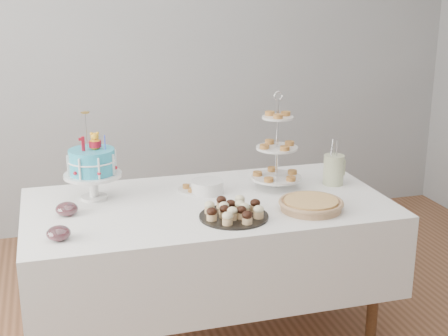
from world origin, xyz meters
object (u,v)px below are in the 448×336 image
object	(u,v)px
jam_bowl_b	(67,209)
pastry_plate	(197,188)
cupcake_tray	(234,210)
pie	(311,204)
tiered_stand	(277,148)
jam_bowl_a	(59,233)
plate_stack	(207,187)
utensil_pitcher	(334,169)
table	(208,241)
birthday_cake	(93,176)

from	to	relation	value
jam_bowl_b	pastry_plate	bearing A→B (deg)	15.01
cupcake_tray	pie	distance (m)	0.41
tiered_stand	jam_bowl_a	distance (m)	1.30
plate_stack	jam_bowl_b	size ratio (longest dim) A/B	1.62
tiered_stand	utensil_pitcher	bearing A→B (deg)	-4.84
pastry_plate	jam_bowl_a	size ratio (longest dim) A/B	1.92
jam_bowl_b	table	bearing A→B (deg)	-0.58
cupcake_tray	jam_bowl_a	size ratio (longest dim) A/B	3.14
plate_stack	jam_bowl_a	xyz separation A→B (m)	(-0.82, -0.45, -0.00)
table	tiered_stand	distance (m)	0.64
birthday_cake	plate_stack	bearing A→B (deg)	-17.58
pie	utensil_pitcher	distance (m)	0.47
birthday_cake	utensil_pitcher	distance (m)	1.36
pastry_plate	jam_bowl_b	world-z (taller)	jam_bowl_b
jam_bowl_b	pie	bearing A→B (deg)	-12.52
jam_bowl_a	utensil_pitcher	distance (m)	1.61
plate_stack	birthday_cake	bearing A→B (deg)	173.51
pie	utensil_pitcher	world-z (taller)	utensil_pitcher
pie	plate_stack	world-z (taller)	plate_stack
birthday_cake	cupcake_tray	distance (m)	0.80
tiered_stand	table	bearing A→B (deg)	-164.32
pie	tiered_stand	xyz separation A→B (m)	(-0.05, 0.38, 0.20)
pie	utensil_pitcher	xyz separation A→B (m)	(0.29, 0.35, 0.06)
table	jam_bowl_a	bearing A→B (deg)	-158.59
table	birthday_cake	size ratio (longest dim) A/B	4.05
jam_bowl_a	utensil_pitcher	size ratio (longest dim) A/B	0.42
cupcake_tray	tiered_stand	xyz separation A→B (m)	(0.37, 0.38, 0.19)
jam_bowl_a	utensil_pitcher	world-z (taller)	utensil_pitcher
birthday_cake	jam_bowl_b	bearing A→B (deg)	-137.66
tiered_stand	jam_bowl_a	size ratio (longest dim) A/B	5.01
pie	jam_bowl_a	xyz separation A→B (m)	(-1.26, -0.04, 0.00)
tiered_stand	utensil_pitcher	xyz separation A→B (m)	(0.34, -0.03, -0.14)
cupcake_tray	utensil_pitcher	distance (m)	0.79
table	birthday_cake	world-z (taller)	birthday_cake
cupcake_tray	jam_bowl_a	bearing A→B (deg)	-176.89
pastry_plate	utensil_pitcher	distance (m)	0.80
tiered_stand	jam_bowl_a	bearing A→B (deg)	-160.60
jam_bowl_b	utensil_pitcher	distance (m)	1.51
pie	utensil_pitcher	bearing A→B (deg)	50.28
plate_stack	jam_bowl_a	world-z (taller)	plate_stack
pie	jam_bowl_b	size ratio (longest dim) A/B	2.99
plate_stack	jam_bowl_a	size ratio (longest dim) A/B	1.64
pie	birthday_cake	bearing A→B (deg)	155.88
table	utensil_pitcher	world-z (taller)	utensil_pitcher
pastry_plate	jam_bowl_b	bearing A→B (deg)	-164.99
birthday_cake	table	bearing A→B (deg)	-31.32
table	jam_bowl_b	xyz separation A→B (m)	(-0.73, 0.01, 0.26)
birthday_cake	plate_stack	distance (m)	0.62
jam_bowl_a	pie	bearing A→B (deg)	2.00
table	cupcake_tray	bearing A→B (deg)	-75.48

